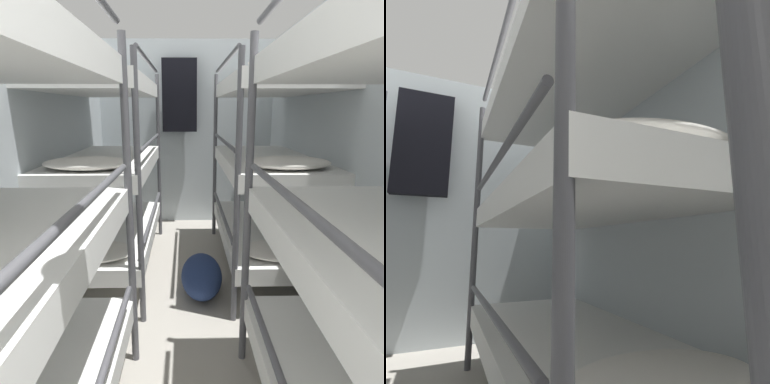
% 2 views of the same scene
% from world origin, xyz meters
% --- Properties ---
extents(wall_back, '(2.39, 0.06, 2.41)m').
position_xyz_m(wall_back, '(0.00, 5.19, 1.20)').
color(wall_back, silver).
rests_on(wall_back, ground_plane).
extents(bunk_stack_right_far, '(0.82, 1.86, 1.97)m').
position_xyz_m(bunk_stack_right_far, '(0.73, 3.64, 1.06)').
color(bunk_stack_right_far, '#4C4C51').
rests_on(bunk_stack_right_far, ground_plane).
extents(hanging_coat, '(0.44, 0.12, 0.90)m').
position_xyz_m(hanging_coat, '(-0.09, 5.04, 1.71)').
color(hanging_coat, black).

